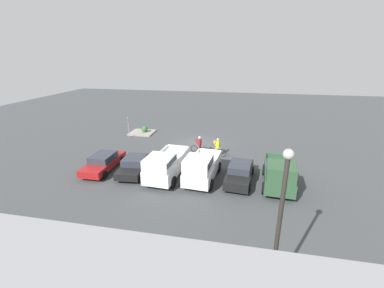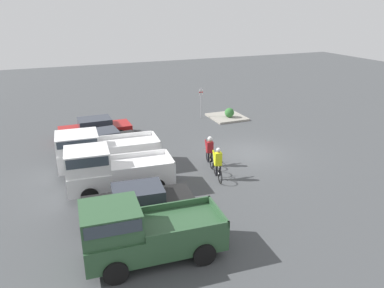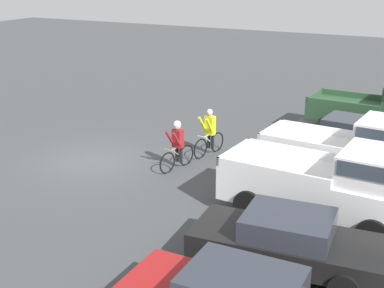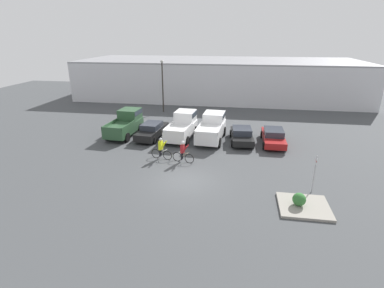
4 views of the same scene
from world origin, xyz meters
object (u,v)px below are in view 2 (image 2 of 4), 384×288
at_px(cyclist_1, 218,164).
at_px(pickup_truck_0, 141,231).
at_px(cyclist_0, 210,150).
at_px(sedan_2, 95,128).
at_px(pickup_truck_1, 110,169).
at_px(sedan_1, 102,141).
at_px(shrub, 229,113).
at_px(pickup_truck_2, 100,150).
at_px(fire_lane_sign, 201,100).
at_px(sedan_0, 138,203).

bearing_deg(cyclist_1, pickup_truck_0, 132.14).
bearing_deg(cyclist_0, sedan_2, 36.22).
bearing_deg(pickup_truck_1, cyclist_0, -79.06).
bearing_deg(sedan_1, shrub, -72.86).
distance_m(pickup_truck_0, sedan_2, 13.98).
bearing_deg(sedan_1, pickup_truck_1, 174.52).
xyz_separation_m(pickup_truck_2, shrub, (6.04, -11.12, -0.64)).
distance_m(pickup_truck_1, pickup_truck_2, 2.79).
relative_size(sedan_1, cyclist_1, 2.57).
xyz_separation_m(pickup_truck_1, pickup_truck_2, (2.79, -0.02, -0.02)).
distance_m(pickup_truck_1, fire_lane_sign, 13.53).
bearing_deg(pickup_truck_1, pickup_truck_2, -0.33).
height_order(sedan_0, shrub, sedan_0).
bearing_deg(pickup_truck_0, sedan_0, -12.72).
xyz_separation_m(sedan_0, cyclist_0, (3.97, -5.19, 0.16)).
bearing_deg(sedan_2, cyclist_0, -143.78).
bearing_deg(shrub, sedan_1, 107.14).
bearing_deg(cyclist_1, fire_lane_sign, -19.07).
xyz_separation_m(sedan_0, fire_lane_sign, (12.81, -8.50, 0.75)).
bearing_deg(pickup_truck_0, sedan_2, -2.14).
relative_size(pickup_truck_1, cyclist_1, 2.93).
relative_size(pickup_truck_0, cyclist_0, 2.91).
bearing_deg(cyclist_0, sedan_0, 127.44).
bearing_deg(sedan_2, pickup_truck_1, 176.28).
height_order(sedan_0, pickup_truck_2, pickup_truck_2).
xyz_separation_m(sedan_0, shrub, (11.67, -10.49, -0.20)).
bearing_deg(cyclist_0, sedan_1, 50.15).
distance_m(pickup_truck_1, cyclist_0, 5.95).
distance_m(cyclist_0, fire_lane_sign, 9.45).
distance_m(sedan_1, sedan_2, 2.80).
bearing_deg(sedan_2, sedan_0, -179.47).
bearing_deg(sedan_2, pickup_truck_2, 174.59).
bearing_deg(cyclist_0, pickup_truck_0, 139.21).
distance_m(pickup_truck_1, cyclist_1, 5.52).
xyz_separation_m(pickup_truck_2, sedan_1, (2.77, -0.52, -0.48)).
bearing_deg(sedan_2, fire_lane_sign, -79.41).
xyz_separation_m(sedan_1, fire_lane_sign, (4.41, -8.62, 0.78)).
xyz_separation_m(cyclist_0, cyclist_1, (-1.81, 0.37, -0.03)).
xyz_separation_m(sedan_2, fire_lane_sign, (1.61, -8.61, 0.78)).
height_order(pickup_truck_0, sedan_2, pickup_truck_0).
xyz_separation_m(sedan_1, cyclist_1, (-6.23, -4.94, 0.17)).
relative_size(pickup_truck_1, sedan_1, 1.14).
relative_size(pickup_truck_2, sedan_1, 1.22).
bearing_deg(sedan_0, pickup_truck_0, 167.28).
relative_size(pickup_truck_0, cyclist_1, 2.87).
distance_m(pickup_truck_0, sedan_0, 2.87).
bearing_deg(sedan_1, cyclist_1, -141.62).
height_order(sedan_1, cyclist_1, cyclist_1).
bearing_deg(sedan_0, sedan_1, 0.77).
bearing_deg(cyclist_1, cyclist_0, -11.44).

